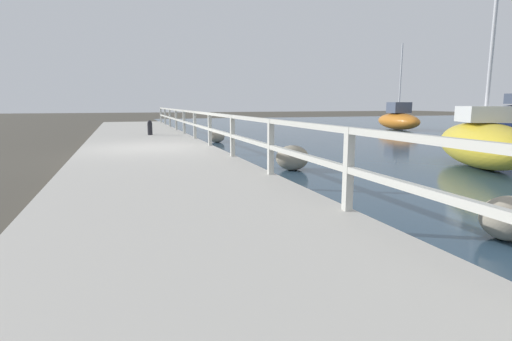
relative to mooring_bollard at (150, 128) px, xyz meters
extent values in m
plane|color=#4C473D|center=(-0.37, -5.02, -0.59)|extent=(120.00, 120.00, 0.00)
cube|color=beige|center=(-0.37, -5.02, -0.45)|extent=(3.93, 36.00, 0.28)
cube|color=beige|center=(1.49, -13.12, 0.21)|extent=(0.10, 0.10, 1.03)
cube|color=beige|center=(1.49, -10.42, 0.21)|extent=(0.10, 0.10, 1.03)
cube|color=beige|center=(1.49, -7.72, 0.21)|extent=(0.10, 0.10, 1.03)
cube|color=beige|center=(1.49, -5.02, 0.21)|extent=(0.10, 0.10, 1.03)
cube|color=beige|center=(1.49, -2.32, 0.21)|extent=(0.10, 0.10, 1.03)
cube|color=beige|center=(1.49, 0.38, 0.21)|extent=(0.10, 0.10, 1.03)
cube|color=beige|center=(1.49, 3.08, 0.21)|extent=(0.10, 0.10, 1.03)
cube|color=beige|center=(1.49, 5.78, 0.21)|extent=(0.10, 0.10, 1.03)
cube|color=beige|center=(1.49, 8.48, 0.21)|extent=(0.10, 0.10, 1.03)
cube|color=beige|center=(1.49, 11.18, 0.21)|extent=(0.10, 0.10, 1.03)
cube|color=beige|center=(1.49, -5.02, 0.68)|extent=(0.09, 32.50, 0.08)
cube|color=beige|center=(1.49, -5.02, 0.21)|extent=(0.09, 32.50, 0.08)
ellipsoid|color=gray|center=(3.14, -14.00, -0.32)|extent=(0.70, 0.63, 0.52)
ellipsoid|color=gray|center=(2.73, -8.61, -0.29)|extent=(0.80, 0.72, 0.60)
ellipsoid|color=gray|center=(2.55, -1.34, -0.35)|extent=(0.63, 0.57, 0.48)
cylinder|color=black|center=(0.00, 0.00, -0.06)|extent=(0.20, 0.20, 0.49)
sphere|color=black|center=(0.00, 0.00, 0.22)|extent=(0.18, 0.18, 0.18)
ellipsoid|color=orange|center=(14.94, 3.18, -0.08)|extent=(2.09, 4.22, 1.00)
cube|color=#4C566B|center=(14.94, 3.18, 0.74)|extent=(1.22, 1.23, 0.65)
cylinder|color=silver|center=(14.94, 3.18, 2.47)|extent=(0.09, 0.09, 4.10)
ellipsoid|color=gold|center=(7.37, -9.76, -0.01)|extent=(3.02, 4.15, 1.13)
cube|color=silver|center=(7.37, -9.76, 0.74)|extent=(1.42, 1.38, 0.39)
cylinder|color=silver|center=(7.37, -9.76, 2.67)|extent=(0.09, 0.09, 4.23)
camera|label=1|loc=(-1.11, -17.32, 1.00)|focal=28.00mm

